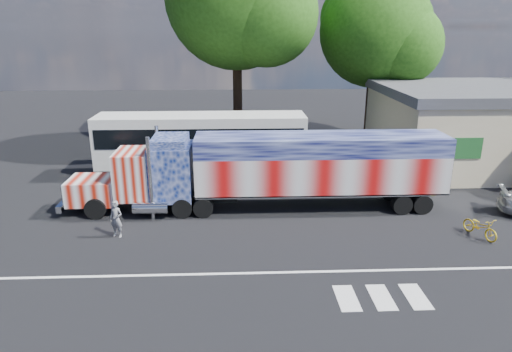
{
  "coord_description": "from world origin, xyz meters",
  "views": [
    {
      "loc": [
        -0.88,
        -18.22,
        8.87
      ],
      "look_at": [
        0.0,
        3.0,
        1.9
      ],
      "focal_mm": 32.0,
      "sensor_mm": 36.0,
      "label": 1
    }
  ],
  "objects_px": {
    "bicycle": "(480,227)",
    "tree_ne_a": "(378,32)",
    "coach_bus": "(202,143)",
    "woman": "(116,219)",
    "semi_truck": "(273,169)"
  },
  "relations": [
    {
      "from": "woman",
      "to": "bicycle",
      "type": "bearing_deg",
      "value": 17.94
    },
    {
      "from": "bicycle",
      "to": "tree_ne_a",
      "type": "bearing_deg",
      "value": 68.14
    },
    {
      "from": "semi_truck",
      "to": "woman",
      "type": "height_order",
      "value": "semi_truck"
    },
    {
      "from": "coach_bus",
      "to": "woman",
      "type": "height_order",
      "value": "coach_bus"
    },
    {
      "from": "woman",
      "to": "bicycle",
      "type": "height_order",
      "value": "woman"
    },
    {
      "from": "bicycle",
      "to": "tree_ne_a",
      "type": "relative_size",
      "value": 0.14
    },
    {
      "from": "semi_truck",
      "to": "coach_bus",
      "type": "relative_size",
      "value": 1.49
    },
    {
      "from": "woman",
      "to": "tree_ne_a",
      "type": "relative_size",
      "value": 0.13
    },
    {
      "from": "semi_truck",
      "to": "coach_bus",
      "type": "xyz_separation_m",
      "value": [
        -4.0,
        6.04,
        -0.16
      ]
    },
    {
      "from": "tree_ne_a",
      "to": "semi_truck",
      "type": "bearing_deg",
      "value": -122.15
    },
    {
      "from": "semi_truck",
      "to": "woman",
      "type": "distance_m",
      "value": 7.87
    },
    {
      "from": "coach_bus",
      "to": "tree_ne_a",
      "type": "height_order",
      "value": "tree_ne_a"
    },
    {
      "from": "coach_bus",
      "to": "tree_ne_a",
      "type": "bearing_deg",
      "value": 32.67
    },
    {
      "from": "semi_truck",
      "to": "bicycle",
      "type": "height_order",
      "value": "semi_truck"
    },
    {
      "from": "coach_bus",
      "to": "woman",
      "type": "relative_size",
      "value": 7.65
    }
  ]
}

